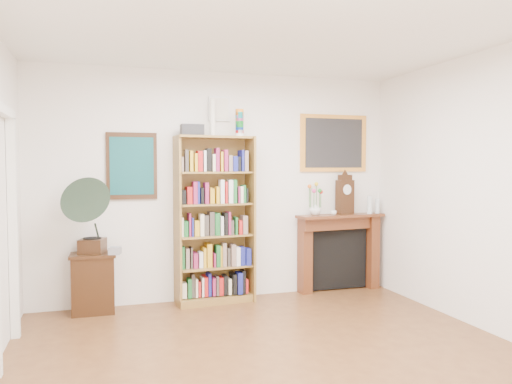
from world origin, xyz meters
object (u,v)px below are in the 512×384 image
at_px(cd_stack, 115,251).
at_px(mantel_clock, 345,195).
at_px(gramophone, 92,211).
at_px(bottle_right, 377,206).
at_px(flower_vase, 315,209).
at_px(side_cabinet, 93,283).
at_px(bottle_left, 370,205).
at_px(teacup, 334,213).
at_px(bookshelf, 215,210).
at_px(fireplace, 339,246).

xyz_separation_m(cd_stack, mantel_clock, (2.94, 0.23, 0.55)).
distance_m(gramophone, bottle_right, 3.65).
bearing_deg(flower_vase, cd_stack, -175.29).
relative_size(gramophone, mantel_clock, 1.64).
bearing_deg(side_cabinet, bottle_left, 1.80).
bearing_deg(teacup, bottle_right, 4.21).
relative_size(side_cabinet, mantel_clock, 1.29).
bearing_deg(mantel_clock, bookshelf, 169.58).
xyz_separation_m(bookshelf, cd_stack, (-1.16, -0.15, -0.41)).
distance_m(bookshelf, flower_vase, 1.34).
height_order(fireplace, gramophone, gramophone).
height_order(gramophone, bottle_left, gramophone).
xyz_separation_m(cd_stack, bottle_left, (3.28, 0.16, 0.42)).
distance_m(cd_stack, mantel_clock, 3.00).
bearing_deg(flower_vase, bottle_left, -3.08).
bearing_deg(side_cabinet, gramophone, -91.16).
xyz_separation_m(bottle_left, bottle_right, (0.13, 0.03, -0.02)).
xyz_separation_m(bookshelf, bottle_left, (2.11, 0.02, 0.01)).
height_order(side_cabinet, flower_vase, flower_vase).
distance_m(gramophone, flower_vase, 2.75).
xyz_separation_m(flower_vase, bottle_left, (0.77, -0.04, 0.04)).
height_order(gramophone, teacup, gramophone).
bearing_deg(bottle_right, flower_vase, 178.97).
xyz_separation_m(side_cabinet, fireplace, (3.10, 0.11, 0.25)).
relative_size(flower_vase, teacup, 2.05).
distance_m(teacup, bottle_left, 0.55).
bearing_deg(gramophone, fireplace, 20.41).
relative_size(teacup, bottle_right, 0.38).
height_order(side_cabinet, gramophone, gramophone).
bearing_deg(bookshelf, bottle_left, -4.27).
bearing_deg(flower_vase, gramophone, -176.16).
height_order(bookshelf, mantel_clock, bookshelf).
height_order(gramophone, mantel_clock, mantel_clock).
bearing_deg(cd_stack, fireplace, 4.79).
bearing_deg(fireplace, bottle_right, -10.74).
relative_size(flower_vase, bottle_right, 0.78).
bearing_deg(bottle_right, mantel_clock, 175.44).
bearing_deg(cd_stack, bookshelf, 7.12).
height_order(bookshelf, gramophone, bookshelf).
xyz_separation_m(cd_stack, flower_vase, (2.50, 0.21, 0.38)).
bearing_deg(cd_stack, bottle_left, 2.88).
relative_size(cd_stack, mantel_clock, 0.23).
bearing_deg(cd_stack, flower_vase, 4.71).
height_order(bookshelf, cd_stack, bookshelf).
height_order(cd_stack, bottle_left, bottle_left).
xyz_separation_m(mantel_clock, bottle_right, (0.47, -0.04, -0.15)).
bearing_deg(teacup, fireplace, 38.37).
distance_m(fireplace, bottle_right, 0.76).
relative_size(bookshelf, teacup, 30.51).
relative_size(fireplace, flower_vase, 7.89).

